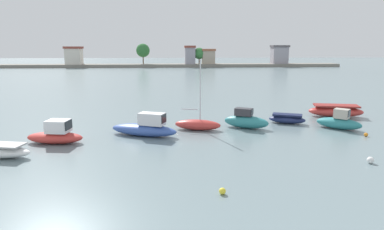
{
  "coord_description": "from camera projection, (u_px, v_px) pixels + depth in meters",
  "views": [
    {
      "loc": [
        4.15,
        -12.59,
        6.95
      ],
      "look_at": [
        6.16,
        17.19,
        0.94
      ],
      "focal_mm": 32.06,
      "sensor_mm": 36.0,
      "label": 1
    }
  ],
  "objects": [
    {
      "name": "moored_boat_5",
      "position": [
        246.0,
        121.0,
        29.51
      ],
      "size": [
        4.06,
        3.01,
        1.72
      ],
      "rotation": [
        0.0,
        0.0,
        -0.49
      ],
      "color": "teal",
      "rests_on": "ground"
    },
    {
      "name": "distant_shoreline",
      "position": [
        167.0,
        61.0,
        115.98
      ],
      "size": [
        124.91,
        6.86,
        7.83
      ],
      "color": "gray",
      "rests_on": "ground"
    },
    {
      "name": "moored_boat_3",
      "position": [
        145.0,
        128.0,
        26.97
      ],
      "size": [
        5.75,
        3.61,
        1.86
      ],
      "rotation": [
        0.0,
        0.0,
        -0.38
      ],
      "color": "#3856A8",
      "rests_on": "ground"
    },
    {
      "name": "ground_plane",
      "position": [
        65.0,
        227.0,
        13.41
      ],
      "size": [
        400.0,
        400.0,
        0.0
      ],
      "primitive_type": "plane",
      "color": "slate"
    },
    {
      "name": "moored_boat_2",
      "position": [
        56.0,
        135.0,
        24.9
      ],
      "size": [
        4.32,
        2.2,
        1.73
      ],
      "rotation": [
        0.0,
        0.0,
        -0.15
      ],
      "color": "#C63833",
      "rests_on": "ground"
    },
    {
      "name": "mooring_buoy_2",
      "position": [
        366.0,
        135.0,
        26.82
      ],
      "size": [
        0.3,
        0.3,
        0.3
      ],
      "primitive_type": "sphere",
      "color": "orange",
      "rests_on": "ground"
    },
    {
      "name": "moored_boat_8",
      "position": [
        336.0,
        111.0,
        34.32
      ],
      "size": [
        5.58,
        3.16,
        1.19
      ],
      "rotation": [
        0.0,
        0.0,
        -0.23
      ],
      "color": "#C63833",
      "rests_on": "ground"
    },
    {
      "name": "mooring_buoy_1",
      "position": [
        370.0,
        160.0,
        20.65
      ],
      "size": [
        0.41,
        0.41,
        0.41
      ],
      "primitive_type": "sphere",
      "color": "white",
      "rests_on": "ground"
    },
    {
      "name": "moored_boat_7",
      "position": [
        339.0,
        122.0,
        29.23
      ],
      "size": [
        3.69,
        3.46,
        1.74
      ],
      "rotation": [
        0.0,
        0.0,
        -0.71
      ],
      "color": "teal",
      "rests_on": "ground"
    },
    {
      "name": "moored_boat_6",
      "position": [
        287.0,
        119.0,
        31.39
      ],
      "size": [
        3.49,
        2.43,
        0.86
      ],
      "rotation": [
        0.0,
        0.0,
        -0.4
      ],
      "color": "navy",
      "rests_on": "ground"
    },
    {
      "name": "moored_boat_4",
      "position": [
        198.0,
        124.0,
        28.89
      ],
      "size": [
        4.1,
        2.24,
        5.9
      ],
      "rotation": [
        0.0,
        0.0,
        -0.26
      ],
      "color": "#C63833",
      "rests_on": "ground"
    },
    {
      "name": "mooring_buoy_0",
      "position": [
        222.0,
        191.0,
        16.33
      ],
      "size": [
        0.33,
        0.33,
        0.33
      ],
      "primitive_type": "sphere",
      "color": "yellow",
      "rests_on": "ground"
    }
  ]
}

